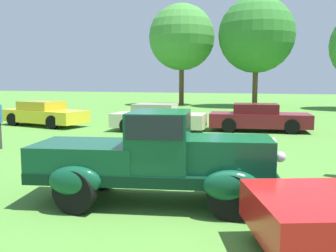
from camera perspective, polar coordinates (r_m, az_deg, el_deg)
name	(u,v)px	position (r m, az deg, el deg)	size (l,w,h in m)	color
ground_plane	(189,201)	(7.20, 3.25, -11.32)	(120.00, 120.00, 0.00)	#4C8433
feature_pickup_truck	(155,156)	(6.92, -1.91, -4.63)	(4.61, 2.52, 1.70)	black
show_car_yellow	(43,114)	(19.79, -18.33, 1.77)	(4.74, 2.44, 1.22)	yellow
show_car_cream	(158,118)	(16.72, -1.53, 1.24)	(4.24, 2.09, 1.22)	beige
show_car_burgundy	(259,118)	(17.26, 13.54, 1.22)	(4.54, 2.26, 1.22)	maroon
treeline_far_left	(182,37)	(35.11, 2.08, 13.24)	(5.97, 5.97, 9.13)	brown
treeline_mid_left	(256,35)	(33.82, 13.23, 13.25)	(6.46, 6.46, 9.33)	brown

